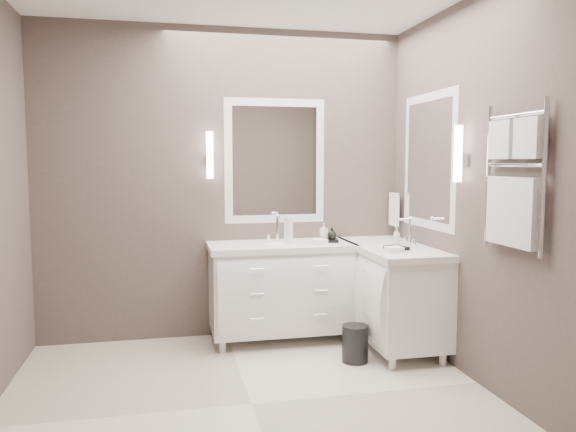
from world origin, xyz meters
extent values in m
cube|color=white|center=(0.00, 0.00, -0.01)|extent=(3.20, 3.00, 0.01)
cube|color=#4C403D|center=(0.00, 1.50, 1.35)|extent=(3.20, 0.01, 2.70)
cube|color=#4C403D|center=(0.00, -1.50, 1.35)|extent=(3.20, 0.01, 2.70)
cube|color=#4C403D|center=(1.60, 0.00, 1.35)|extent=(0.01, 3.00, 2.70)
cube|color=white|center=(0.45, 1.23, 0.45)|extent=(1.20, 0.55, 0.70)
cube|color=white|center=(0.45, 1.23, 0.82)|extent=(1.24, 0.59, 0.05)
ellipsoid|color=white|center=(0.45, 1.23, 0.81)|extent=(0.36, 0.28, 0.12)
cylinder|color=white|center=(0.45, 1.39, 0.96)|extent=(0.02, 0.02, 0.22)
cube|color=white|center=(1.33, 0.90, 0.45)|extent=(0.55, 1.20, 0.70)
cube|color=white|center=(1.33, 0.90, 0.82)|extent=(0.59, 1.24, 0.05)
ellipsoid|color=white|center=(1.33, 0.90, 0.81)|extent=(0.36, 0.28, 0.12)
cylinder|color=white|center=(1.49, 0.90, 0.96)|extent=(0.02, 0.02, 0.22)
cube|color=white|center=(0.45, 1.49, 1.55)|extent=(0.90, 0.02, 1.10)
cube|color=white|center=(0.45, 1.49, 1.55)|extent=(0.77, 0.02, 0.96)
cube|color=white|center=(1.59, 0.80, 1.55)|extent=(0.02, 0.90, 1.10)
cube|color=white|center=(1.59, 0.80, 1.55)|extent=(0.02, 0.90, 0.96)
cube|color=white|center=(-0.13, 1.43, 1.55)|extent=(0.05, 0.05, 0.10)
cylinder|color=white|center=(-0.13, 1.43, 1.60)|extent=(0.06, 0.06, 0.40)
cube|color=white|center=(1.53, 0.22, 1.55)|extent=(0.05, 0.05, 0.10)
cylinder|color=white|center=(1.53, 0.22, 1.60)|extent=(0.06, 0.06, 0.40)
cylinder|color=white|center=(1.55, 1.36, 1.25)|extent=(0.02, 0.22, 0.02)
cube|color=white|center=(1.54, 1.36, 1.11)|extent=(0.03, 0.17, 0.30)
cylinder|color=white|center=(1.56, -0.68, 1.45)|extent=(0.03, 0.03, 0.90)
cylinder|color=white|center=(1.56, -0.12, 1.45)|extent=(0.03, 0.03, 0.90)
cube|color=white|center=(1.55, -0.53, 1.68)|extent=(0.06, 0.22, 0.24)
cube|color=white|center=(1.55, -0.27, 1.68)|extent=(0.06, 0.22, 0.24)
cube|color=white|center=(1.55, -0.40, 1.24)|extent=(0.06, 0.46, 0.42)
cylinder|color=black|center=(0.90, 0.58, 0.14)|extent=(0.24, 0.24, 0.29)
cube|color=black|center=(0.86, 1.21, 0.86)|extent=(0.20, 0.16, 0.03)
cube|color=black|center=(1.28, 0.69, 0.86)|extent=(0.17, 0.20, 0.03)
cylinder|color=silver|center=(0.50, 1.17, 0.96)|extent=(0.10, 0.10, 0.22)
imported|color=white|center=(0.83, 1.23, 0.94)|extent=(0.07, 0.07, 0.14)
imported|color=black|center=(0.89, 1.18, 0.93)|extent=(0.10, 0.10, 0.10)
imported|color=white|center=(1.28, 0.69, 0.95)|extent=(0.06, 0.06, 0.15)
camera|label=1|loc=(-0.51, -3.42, 1.54)|focal=35.00mm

